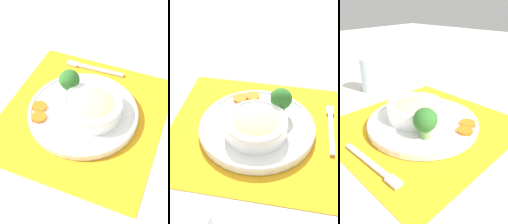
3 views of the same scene
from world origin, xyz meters
The scene contains 8 objects.
ground_plane centered at (0.00, 0.00, 0.00)m, with size 4.00×4.00×0.00m, color beige.
placemat centered at (0.00, 0.00, 0.00)m, with size 0.48×0.45×0.00m.
plate centered at (0.00, 0.00, 0.02)m, with size 0.30×0.30×0.02m.
bowl centered at (0.00, -0.03, 0.05)m, with size 0.16×0.16×0.05m.
broccoli_floret centered at (0.06, 0.06, 0.07)m, with size 0.06×0.06×0.08m.
carrot_slice_near centered at (-0.03, 0.12, 0.02)m, with size 0.04×0.04×0.01m.
carrot_slice_middle centered at (-0.06, 0.10, 0.02)m, with size 0.04×0.04×0.01m.
fork centered at (0.19, 0.04, 0.01)m, with size 0.02×0.18×0.01m.
Camera 1 is at (-0.53, -0.18, 0.64)m, focal length 50.00 mm.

